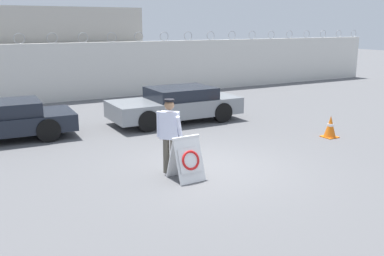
{
  "coord_description": "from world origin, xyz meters",
  "views": [
    {
      "loc": [
        -5.25,
        -8.51,
        3.45
      ],
      "look_at": [
        -0.04,
        0.9,
        0.82
      ],
      "focal_mm": 40.0,
      "sensor_mm": 36.0,
      "label": 1
    }
  ],
  "objects": [
    {
      "name": "security_guard",
      "position": [
        -1.04,
        0.16,
        0.99
      ],
      "size": [
        0.51,
        0.64,
        1.77
      ],
      "rotation": [
        0.0,
        0.0,
        -0.77
      ],
      "color": "#514C42",
      "rests_on": "ground_plane"
    },
    {
      "name": "parked_car_rear_sedan",
      "position": [
        1.58,
        4.97,
        0.64
      ],
      "size": [
        4.67,
        2.03,
        1.24
      ],
      "rotation": [
        0.0,
        0.0,
        3.14
      ],
      "color": "black",
      "rests_on": "ground_plane"
    },
    {
      "name": "perimeter_wall",
      "position": [
        -0.0,
        11.15,
        1.32
      ],
      "size": [
        36.0,
        0.3,
        3.07
      ],
      "color": "silver",
      "rests_on": "ground_plane"
    },
    {
      "name": "barricade_sign",
      "position": [
        -0.9,
        -0.43,
        0.5
      ],
      "size": [
        0.7,
        0.73,
        1.01
      ],
      "rotation": [
        0.0,
        0.0,
        0.05
      ],
      "color": "white",
      "rests_on": "ground_plane"
    },
    {
      "name": "traffic_cone_near",
      "position": [
        4.76,
        0.68,
        0.34
      ],
      "size": [
        0.43,
        0.43,
        0.69
      ],
      "color": "orange",
      "rests_on": "ground_plane"
    },
    {
      "name": "ground_plane",
      "position": [
        0.0,
        0.0,
        0.0
      ],
      "size": [
        90.0,
        90.0,
        0.0
      ],
      "primitive_type": "plane",
      "color": "#5B5B5E"
    },
    {
      "name": "building_block",
      "position": [
        -1.62,
        14.89,
        2.11
      ],
      "size": [
        9.7,
        5.89,
        4.22
      ],
      "color": "#B2ADA3",
      "rests_on": "ground_plane"
    }
  ]
}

